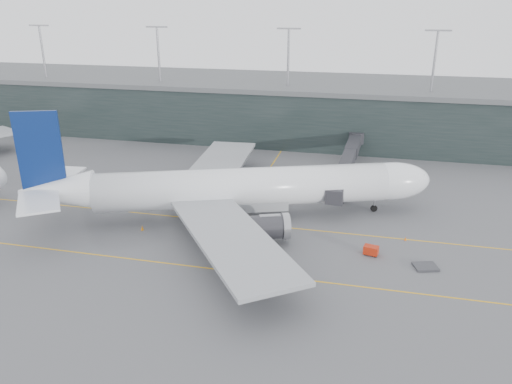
# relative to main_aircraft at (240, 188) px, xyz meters

# --- Properties ---
(ground) EXTENTS (320.00, 320.00, 0.00)m
(ground) POSITION_rel_main_aircraft_xyz_m (-5.56, 1.90, -5.56)
(ground) COLOR #545458
(ground) RESTS_ON ground
(taxiline_a) EXTENTS (160.00, 0.25, 0.02)m
(taxiline_a) POSITION_rel_main_aircraft_xyz_m (-5.56, -2.10, -5.55)
(taxiline_a) COLOR #EEAC16
(taxiline_a) RESTS_ON ground
(taxiline_b) EXTENTS (160.00, 0.25, 0.02)m
(taxiline_b) POSITION_rel_main_aircraft_xyz_m (-5.56, -18.10, -5.55)
(taxiline_b) COLOR #EEAC16
(taxiline_b) RESTS_ON ground
(taxiline_lead_main) EXTENTS (0.25, 60.00, 0.02)m
(taxiline_lead_main) POSITION_rel_main_aircraft_xyz_m (-0.56, 21.90, -5.55)
(taxiline_lead_main) COLOR #EEAC16
(taxiline_lead_main) RESTS_ON ground
(terminal) EXTENTS (240.00, 36.00, 29.00)m
(terminal) POSITION_rel_main_aircraft_xyz_m (-5.56, 59.90, 2.06)
(terminal) COLOR #1D2827
(terminal) RESTS_ON ground
(main_aircraft) EXTENTS (68.33, 63.05, 19.80)m
(main_aircraft) POSITION_rel_main_aircraft_xyz_m (0.00, 0.00, 0.00)
(main_aircraft) COLOR white
(main_aircraft) RESTS_ON ground
(jet_bridge) EXTENTS (4.94, 42.83, 5.93)m
(jet_bridge) POSITION_rel_main_aircraft_xyz_m (16.76, 24.70, -1.11)
(jet_bridge) COLOR #2A2A2F
(jet_bridge) RESTS_ON ground
(gse_cart) EXTENTS (2.36, 1.78, 1.45)m
(gse_cart) POSITION_rel_main_aircraft_xyz_m (22.62, -8.67, -4.75)
(gse_cart) COLOR red
(gse_cart) RESTS_ON ground
(baggage_dolly) EXTENTS (3.84, 3.41, 0.32)m
(baggage_dolly) POSITION_rel_main_aircraft_xyz_m (30.35, -10.84, -5.36)
(baggage_dolly) COLOR #343438
(baggage_dolly) RESTS_ON ground
(uld_a) EXTENTS (2.25, 2.03, 1.69)m
(uld_a) POSITION_rel_main_aircraft_xyz_m (-10.51, 12.31, -4.67)
(uld_a) COLOR #333237
(uld_a) RESTS_ON ground
(uld_b) EXTENTS (1.92, 1.58, 1.66)m
(uld_b) POSITION_rel_main_aircraft_xyz_m (-8.55, 13.86, -4.68)
(uld_b) COLOR #333237
(uld_b) RESTS_ON ground
(uld_c) EXTENTS (2.05, 1.73, 1.69)m
(uld_c) POSITION_rel_main_aircraft_xyz_m (-5.29, 12.68, -4.67)
(uld_c) COLOR #333237
(uld_c) RESTS_ON ground
(cone_nose) EXTENTS (0.40, 0.40, 0.63)m
(cone_nose) POSITION_rel_main_aircraft_xyz_m (27.93, -2.46, -5.24)
(cone_nose) COLOR orange
(cone_nose) RESTS_ON ground
(cone_wing_stbd) EXTENTS (0.44, 0.44, 0.70)m
(cone_wing_stbd) POSITION_rel_main_aircraft_xyz_m (5.27, -16.39, -5.21)
(cone_wing_stbd) COLOR #F85A0D
(cone_wing_stbd) RESTS_ON ground
(cone_wing_port) EXTENTS (0.48, 0.48, 0.77)m
(cone_wing_port) POSITION_rel_main_aircraft_xyz_m (3.65, 12.39, -5.17)
(cone_wing_port) COLOR orange
(cone_wing_port) RESTS_ON ground
(cone_tail) EXTENTS (0.51, 0.51, 0.80)m
(cone_tail) POSITION_rel_main_aircraft_xyz_m (-14.61, -8.55, -5.15)
(cone_tail) COLOR orange
(cone_tail) RESTS_ON ground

